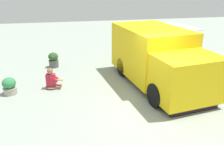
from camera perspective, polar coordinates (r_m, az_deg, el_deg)
The scene contains 5 objects.
ground_plane at distance 8.25m, azimuth 10.11°, elevation -7.71°, with size 40.00×40.00×0.00m, color #96A295.
food_truck at distance 9.59m, azimuth 11.33°, elevation 3.50°, with size 3.24×5.42×2.28m.
person_customer at distance 9.49m, azimuth -14.87°, elevation -1.74°, with size 0.78×0.52×0.87m.
planter_flowering_near at distance 11.93m, azimuth -14.44°, elevation 3.23°, with size 0.50×0.50×0.76m.
planter_flowering_far at distance 9.55m, azimuth -24.31°, elevation -2.97°, with size 0.52×0.52×0.67m.
Camera 1 is at (-2.87, -6.64, 3.95)m, focal length 36.51 mm.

